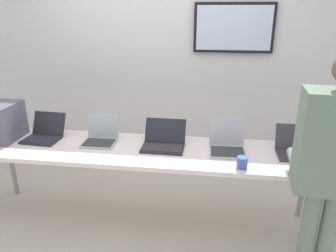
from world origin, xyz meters
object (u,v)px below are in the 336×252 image
at_px(workbench, 143,153).
at_px(equipment_box, 0,122).
at_px(laptop_station_0, 44,133).
at_px(laptop_station_2, 164,141).
at_px(person, 331,160).
at_px(laptop_station_1, 101,136).
at_px(laptop_station_3, 227,144).
at_px(laptop_station_4, 297,149).
at_px(coffee_mug, 242,162).

bearing_deg(workbench, equipment_box, 178.04).
bearing_deg(laptop_station_0, laptop_station_2, -1.40).
bearing_deg(person, equipment_box, 166.32).
bearing_deg(equipment_box, laptop_station_1, 2.59).
height_order(laptop_station_3, person, person).
relative_size(laptop_station_1, laptop_station_4, 0.89).
distance_m(laptop_station_4, person, 0.72).
xyz_separation_m(laptop_station_4, person, (0.02, -0.68, 0.23)).
bearing_deg(workbench, laptop_station_2, 21.12).
bearing_deg(coffee_mug, laptop_station_1, 165.00).
bearing_deg(laptop_station_0, workbench, -5.73).
bearing_deg(person, laptop_station_1, 158.16).
bearing_deg(coffee_mug, laptop_station_4, 32.93).
xyz_separation_m(laptop_station_1, laptop_station_3, (1.17, -0.03, 0.00)).
distance_m(workbench, laptop_station_1, 0.44).
distance_m(laptop_station_1, coffee_mug, 1.32).
xyz_separation_m(equipment_box, laptop_station_4, (2.73, 0.02, -0.12)).
distance_m(laptop_station_2, laptop_station_4, 1.16).
bearing_deg(laptop_station_0, laptop_station_1, -0.78).
bearing_deg(coffee_mug, laptop_station_0, 169.27).
height_order(laptop_station_1, laptop_station_2, laptop_station_1).
bearing_deg(workbench, laptop_station_0, 174.27).
height_order(workbench, equipment_box, equipment_box).
relative_size(workbench, equipment_box, 8.19).
xyz_separation_m(laptop_station_3, laptop_station_4, (0.59, -0.00, -0.01)).
height_order(laptop_station_2, laptop_station_4, laptop_station_4).
distance_m(person, coffee_mug, 0.67).
distance_m(laptop_station_1, laptop_station_2, 0.60).
distance_m(workbench, laptop_station_0, 1.00).
relative_size(person, coffee_mug, 18.54).
bearing_deg(person, laptop_station_3, 131.73).
xyz_separation_m(workbench, person, (1.36, -0.62, 0.33)).
xyz_separation_m(laptop_station_0, person, (2.35, -0.72, 0.23)).
xyz_separation_m(laptop_station_3, coffee_mug, (0.11, -0.31, -0.02)).
bearing_deg(laptop_station_4, laptop_station_2, 179.66).
xyz_separation_m(laptop_station_2, person, (1.18, -0.69, 0.24)).
distance_m(workbench, person, 1.53).
relative_size(equipment_box, laptop_station_3, 1.20).
height_order(laptop_station_1, coffee_mug, laptop_station_1).
bearing_deg(workbench, coffee_mug, -16.28).
distance_m(laptop_station_3, coffee_mug, 0.33).
relative_size(laptop_station_0, person, 0.21).
height_order(equipment_box, laptop_station_4, equipment_box).
bearing_deg(laptop_station_4, workbench, -177.29).
relative_size(laptop_station_0, laptop_station_1, 1.16).
distance_m(laptop_station_3, laptop_station_4, 0.59).
height_order(workbench, laptop_station_2, laptop_station_2).
xyz_separation_m(laptop_station_0, coffee_mug, (1.84, -0.35, -0.01)).
distance_m(laptop_station_3, person, 0.95).
bearing_deg(laptop_station_4, person, -88.27).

